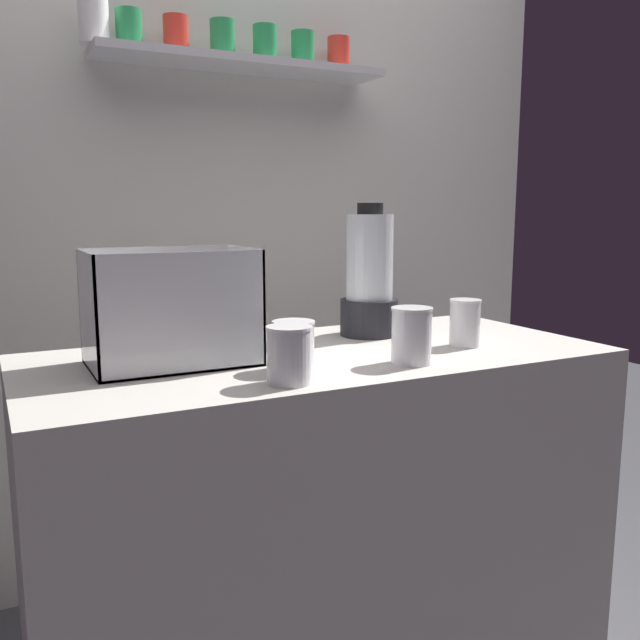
% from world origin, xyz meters
% --- Properties ---
extents(counter, '(1.40, 0.64, 0.90)m').
position_xyz_m(counter, '(0.00, 0.00, 0.45)').
color(counter, beige).
rests_on(counter, ground_plane).
extents(back_wall_unit, '(2.60, 0.24, 2.50)m').
position_xyz_m(back_wall_unit, '(0.00, 0.77, 1.27)').
color(back_wall_unit, silver).
rests_on(back_wall_unit, ground_plane).
extents(carrot_display_bin, '(0.36, 0.23, 0.26)m').
position_xyz_m(carrot_display_bin, '(-0.35, 0.04, 0.98)').
color(carrot_display_bin, white).
rests_on(carrot_display_bin, counter).
extents(blender_pitcher, '(0.16, 0.16, 0.36)m').
position_xyz_m(blender_pitcher, '(0.22, 0.14, 1.05)').
color(blender_pitcher, black).
rests_on(blender_pitcher, counter).
extents(juice_cup_carrot_far_left, '(0.09, 0.09, 0.12)m').
position_xyz_m(juice_cup_carrot_far_left, '(-0.19, -0.24, 0.95)').
color(juice_cup_carrot_far_left, white).
rests_on(juice_cup_carrot_far_left, counter).
extents(juice_cup_beet_left, '(0.09, 0.09, 0.11)m').
position_xyz_m(juice_cup_beet_left, '(-0.13, -0.13, 0.95)').
color(juice_cup_beet_left, white).
rests_on(juice_cup_beet_left, counter).
extents(juice_cup_orange_middle, '(0.09, 0.09, 0.13)m').
position_xyz_m(juice_cup_orange_middle, '(0.13, -0.20, 0.96)').
color(juice_cup_orange_middle, white).
rests_on(juice_cup_orange_middle, counter).
extents(juice_cup_carrot_right, '(0.08, 0.08, 0.12)m').
position_xyz_m(juice_cup_carrot_right, '(0.36, -0.10, 0.95)').
color(juice_cup_carrot_right, white).
rests_on(juice_cup_carrot_right, counter).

